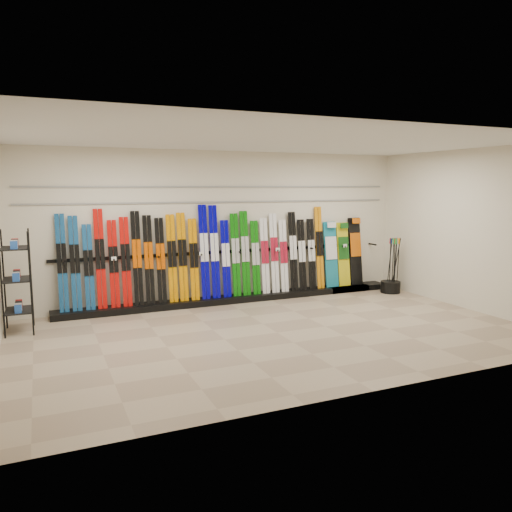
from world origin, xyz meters
name	(u,v)px	position (x,y,z in m)	size (l,w,h in m)	color
floor	(277,333)	(0.00, 0.00, 0.00)	(8.00, 8.00, 0.00)	gray
back_wall	(223,227)	(0.00, 2.50, 1.50)	(8.00, 8.00, 0.00)	beige
right_wall	(470,230)	(4.00, 0.00, 1.50)	(5.00, 5.00, 0.00)	beige
ceiling	(278,140)	(0.00, 0.00, 3.00)	(8.00, 8.00, 0.00)	silver
ski_rack_base	(238,298)	(0.22, 2.28, 0.06)	(8.00, 0.40, 0.12)	black
skis	(203,257)	(-0.48, 2.33, 0.94)	(5.37, 0.24, 1.84)	navy
snowboards	(343,253)	(2.77, 2.35, 0.84)	(0.95, 0.23, 1.49)	#14728C
accessory_rack	(17,282)	(-3.75, 1.70, 0.82)	(0.40, 0.60, 1.63)	black
pole_bin	(390,287)	(3.60, 1.73, 0.12)	(0.42, 0.42, 0.25)	black
ski_poles	(394,265)	(3.64, 1.70, 0.61)	(0.30, 0.25, 1.18)	black
slatwall_rail_0	(223,202)	(0.00, 2.48, 2.00)	(7.60, 0.02, 0.03)	gray
slatwall_rail_1	(223,187)	(0.00, 2.48, 2.30)	(7.60, 0.02, 0.03)	gray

